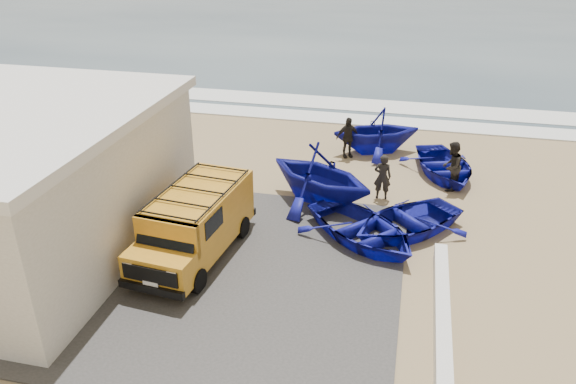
{
  "coord_description": "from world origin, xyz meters",
  "views": [
    {
      "loc": [
        3.79,
        -14.49,
        9.03
      ],
      "look_at": [
        0.22,
        1.03,
        1.2
      ],
      "focal_mm": 35.0,
      "sensor_mm": 36.0,
      "label": 1
    }
  ],
  "objects_px": {
    "parapet": "(442,316)",
    "boat_near_left": "(362,229)",
    "boat_near_right": "(405,221)",
    "van": "(195,222)",
    "boat_mid_right": "(444,166)",
    "fisherman_back": "(348,137)",
    "boat_mid_left": "(320,174)",
    "boat_far_left": "(376,130)",
    "fisherman_middle": "(452,166)",
    "fisherman_front": "(383,177)",
    "building": "(5,181)"
  },
  "relations": [
    {
      "from": "fisherman_front",
      "to": "fisherman_middle",
      "type": "distance_m",
      "value": 2.69
    },
    {
      "from": "boat_near_left",
      "to": "boat_mid_right",
      "type": "height_order",
      "value": "boat_near_left"
    },
    {
      "from": "parapet",
      "to": "boat_near_right",
      "type": "bearing_deg",
      "value": 103.59
    },
    {
      "from": "van",
      "to": "boat_near_left",
      "type": "relative_size",
      "value": 1.19
    },
    {
      "from": "boat_mid_left",
      "to": "boat_mid_right",
      "type": "bearing_deg",
      "value": -23.76
    },
    {
      "from": "building",
      "to": "boat_mid_right",
      "type": "relative_size",
      "value": 2.38
    },
    {
      "from": "boat_far_left",
      "to": "boat_near_right",
      "type": "bearing_deg",
      "value": -8.89
    },
    {
      "from": "boat_far_left",
      "to": "fisherman_front",
      "type": "xyz_separation_m",
      "value": [
        0.59,
        -4.39,
        -0.13
      ]
    },
    {
      "from": "building",
      "to": "boat_near_right",
      "type": "distance_m",
      "value": 12.06
    },
    {
      "from": "boat_mid_right",
      "to": "boat_far_left",
      "type": "distance_m",
      "value": 3.41
    },
    {
      "from": "fisherman_middle",
      "to": "fisherman_back",
      "type": "relative_size",
      "value": 1.08
    },
    {
      "from": "boat_mid_left",
      "to": "boat_far_left",
      "type": "distance_m",
      "value": 5.43
    },
    {
      "from": "parapet",
      "to": "boat_mid_right",
      "type": "height_order",
      "value": "boat_mid_right"
    },
    {
      "from": "building",
      "to": "fisherman_back",
      "type": "relative_size",
      "value": 5.48
    },
    {
      "from": "boat_near_left",
      "to": "fisherman_back",
      "type": "distance_m",
      "value": 6.79
    },
    {
      "from": "fisherman_front",
      "to": "fisherman_middle",
      "type": "bearing_deg",
      "value": -154.58
    },
    {
      "from": "parapet",
      "to": "fisherman_back",
      "type": "distance_m",
      "value": 10.89
    },
    {
      "from": "boat_far_left",
      "to": "fisherman_middle",
      "type": "bearing_deg",
      "value": 21.85
    },
    {
      "from": "boat_near_right",
      "to": "fisherman_middle",
      "type": "xyz_separation_m",
      "value": [
        1.46,
        3.55,
        0.52
      ]
    },
    {
      "from": "van",
      "to": "boat_mid_right",
      "type": "xyz_separation_m",
      "value": [
        7.21,
        7.46,
        -0.7
      ]
    },
    {
      "from": "building",
      "to": "fisherman_back",
      "type": "distance_m",
      "value": 12.83
    },
    {
      "from": "fisherman_back",
      "to": "boat_far_left",
      "type": "bearing_deg",
      "value": 6.79
    },
    {
      "from": "fisherman_back",
      "to": "boat_mid_right",
      "type": "bearing_deg",
      "value": -45.51
    },
    {
      "from": "van",
      "to": "boat_mid_left",
      "type": "xyz_separation_m",
      "value": [
        2.93,
        4.13,
        -0.02
      ]
    },
    {
      "from": "boat_mid_right",
      "to": "parapet",
      "type": "bearing_deg",
      "value": -109.7
    },
    {
      "from": "fisherman_back",
      "to": "building",
      "type": "bearing_deg",
      "value": -164.27
    },
    {
      "from": "boat_far_left",
      "to": "fisherman_middle",
      "type": "xyz_separation_m",
      "value": [
        2.97,
        -3.13,
        -0.04
      ]
    },
    {
      "from": "fisherman_middle",
      "to": "boat_near_left",
      "type": "bearing_deg",
      "value": -12.88
    },
    {
      "from": "fisherman_front",
      "to": "boat_near_left",
      "type": "bearing_deg",
      "value": 80.73
    },
    {
      "from": "van",
      "to": "boat_mid_right",
      "type": "bearing_deg",
      "value": 51.98
    },
    {
      "from": "boat_near_left",
      "to": "boat_near_right",
      "type": "relative_size",
      "value": 1.05
    },
    {
      "from": "boat_near_right",
      "to": "boat_mid_right",
      "type": "relative_size",
      "value": 1.0
    },
    {
      "from": "fisherman_front",
      "to": "fisherman_middle",
      "type": "height_order",
      "value": "fisherman_middle"
    },
    {
      "from": "boat_far_left",
      "to": "van",
      "type": "bearing_deg",
      "value": -46.98
    },
    {
      "from": "parapet",
      "to": "boat_near_left",
      "type": "xyz_separation_m",
      "value": [
        -2.34,
        3.58,
        0.16
      ]
    },
    {
      "from": "boat_near_right",
      "to": "fisherman_front",
      "type": "xyz_separation_m",
      "value": [
        -0.92,
        2.28,
        0.42
      ]
    },
    {
      "from": "boat_far_left",
      "to": "parapet",
      "type": "bearing_deg",
      "value": -8.56
    },
    {
      "from": "parapet",
      "to": "boat_near_right",
      "type": "relative_size",
      "value": 1.52
    },
    {
      "from": "fisherman_middle",
      "to": "fisherman_back",
      "type": "bearing_deg",
      "value": -100.12
    },
    {
      "from": "boat_far_left",
      "to": "boat_mid_right",
      "type": "bearing_deg",
      "value": 34.33
    },
    {
      "from": "boat_mid_left",
      "to": "boat_far_left",
      "type": "height_order",
      "value": "boat_mid_left"
    },
    {
      "from": "van",
      "to": "fisherman_middle",
      "type": "bearing_deg",
      "value": 46.09
    },
    {
      "from": "boat_mid_left",
      "to": "boat_far_left",
      "type": "xyz_separation_m",
      "value": [
        1.49,
        5.22,
        -0.12
      ]
    },
    {
      "from": "fisherman_back",
      "to": "boat_mid_left",
      "type": "bearing_deg",
      "value": -125.64
    },
    {
      "from": "boat_mid_left",
      "to": "boat_near_right",
      "type": "bearing_deg",
      "value": -87.51
    },
    {
      "from": "boat_near_right",
      "to": "boat_far_left",
      "type": "xyz_separation_m",
      "value": [
        -1.51,
        6.67,
        0.56
      ]
    },
    {
      "from": "parapet",
      "to": "boat_far_left",
      "type": "height_order",
      "value": "boat_far_left"
    },
    {
      "from": "fisherman_middle",
      "to": "van",
      "type": "bearing_deg",
      "value": -30.78
    },
    {
      "from": "boat_mid_left",
      "to": "boat_far_left",
      "type": "relative_size",
      "value": 1.13
    },
    {
      "from": "boat_near_left",
      "to": "fisherman_front",
      "type": "xyz_separation_m",
      "value": [
        0.36,
        3.1,
        0.4
      ]
    }
  ]
}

